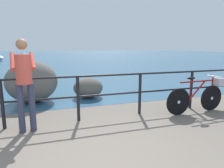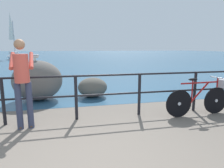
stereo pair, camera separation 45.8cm
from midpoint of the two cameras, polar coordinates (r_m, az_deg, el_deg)
ground_plane at (r=22.47m, az=-11.61°, el=5.97°), size 120.00×120.00×0.10m
sea_surface at (r=50.34m, az=-12.23°, el=8.38°), size 120.00×90.00×0.01m
promenade_railing at (r=4.49m, az=-7.43°, el=-2.29°), size 9.09×0.07×1.02m
bicycle at (r=5.39m, az=26.97°, el=-3.15°), size 1.70×0.48×0.92m
person_at_railing at (r=4.19m, az=-21.45°, el=1.03°), size 0.50×0.66×1.78m
breakwater_boulder_main at (r=6.49m, az=-18.66°, el=0.95°), size 1.49×1.26×1.23m
breakwater_boulder_right at (r=6.61m, az=-3.61°, el=-0.95°), size 0.96×0.88×0.64m
seagull at (r=6.43m, az=-19.36°, el=7.61°), size 0.34×0.21×0.23m
sailboat at (r=29.18m, az=-25.72°, el=7.64°), size 3.46×4.41×6.16m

